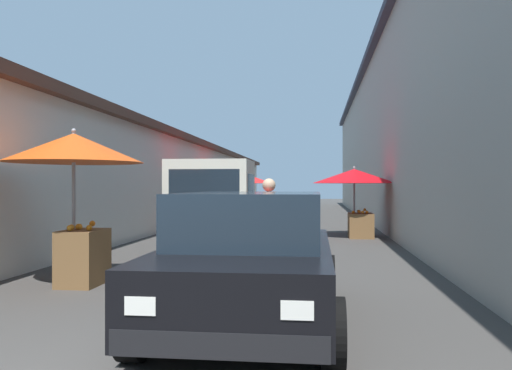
{
  "coord_description": "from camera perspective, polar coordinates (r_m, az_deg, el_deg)",
  "views": [
    {
      "loc": [
        -2.96,
        -1.46,
        1.53
      ],
      "look_at": [
        9.05,
        -0.05,
        1.55
      ],
      "focal_mm": 36.5,
      "sensor_mm": 36.0,
      "label": 1
    }
  ],
  "objects": [
    {
      "name": "fruit_stall_far_left",
      "position": [
        15.76,
        10.81,
        0.16
      ],
      "size": [
        2.49,
        2.49,
        2.11
      ],
      "color": "#9E9EA3",
      "rests_on": "ground"
    },
    {
      "name": "vendor_in_shade",
      "position": [
        11.11,
        -5.33,
        -3.31
      ],
      "size": [
        0.6,
        0.35,
        1.58
      ],
      "color": "#232328",
      "rests_on": "ground"
    },
    {
      "name": "ground",
      "position": [
        16.6,
        1.61,
        -5.37
      ],
      "size": [
        90.0,
        90.0,
        0.0
      ],
      "primitive_type": "plane",
      "color": "#3D3A38"
    },
    {
      "name": "hatchback_car",
      "position": [
        5.84,
        -0.52,
        -7.87
      ],
      "size": [
        3.91,
        1.92,
        1.45
      ],
      "color": "black",
      "rests_on": "ground"
    },
    {
      "name": "building_left_whitewash",
      "position": [
        20.57,
        -17.86,
        0.56
      ],
      "size": [
        49.8,
        7.5,
        3.5
      ],
      "color": "beige",
      "rests_on": "ground"
    },
    {
      "name": "vendor_by_crates",
      "position": [
        8.82,
        1.43,
        -3.8
      ],
      "size": [
        0.64,
        0.32,
        1.65
      ],
      "color": "#665B4C",
      "rests_on": "ground"
    },
    {
      "name": "fruit_stall_near_right",
      "position": [
        8.57,
        -19.2,
        2.04
      ],
      "size": [
        2.15,
        2.15,
        2.42
      ],
      "color": "#9E9EA3",
      "rests_on": "ground"
    },
    {
      "name": "fruit_stall_near_left",
      "position": [
        17.82,
        -4.32,
        0.34
      ],
      "size": [
        2.22,
        2.22,
        2.29
      ],
      "color": "#9E9EA3",
      "rests_on": "ground"
    },
    {
      "name": "delivery_truck",
      "position": [
        12.06,
        -4.33,
        -2.41
      ],
      "size": [
        4.94,
        2.01,
        2.08
      ],
      "color": "black",
      "rests_on": "ground"
    },
    {
      "name": "building_right_concrete",
      "position": [
        19.63,
        23.39,
        5.35
      ],
      "size": [
        49.8,
        7.5,
        6.75
      ],
      "color": "#A39E93",
      "rests_on": "ground"
    },
    {
      "name": "fruit_stall_far_right",
      "position": [
        23.19,
        -1.56,
        0.35
      ],
      "size": [
        2.85,
        2.85,
        2.19
      ],
      "color": "#9E9EA3",
      "rests_on": "ground"
    }
  ]
}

